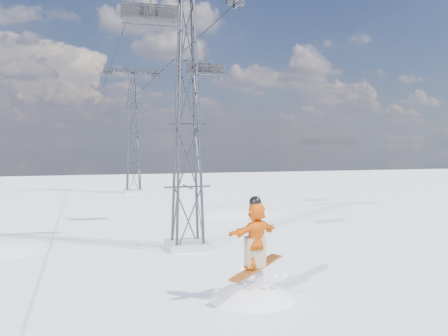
# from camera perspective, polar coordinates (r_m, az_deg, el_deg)

# --- Properties ---
(ground) EXTENTS (120.00, 120.00, 0.00)m
(ground) POSITION_cam_1_polar(r_m,az_deg,el_deg) (14.74, -0.90, -15.69)
(ground) COLOR white
(ground) RESTS_ON ground
(lift_tower_near) EXTENTS (5.20, 1.80, 11.43)m
(lift_tower_near) POSITION_cam_1_polar(r_m,az_deg,el_deg) (21.96, -4.23, 4.93)
(lift_tower_near) COLOR #999999
(lift_tower_near) RESTS_ON ground
(lift_tower_far) EXTENTS (5.20, 1.80, 11.43)m
(lift_tower_far) POSITION_cam_1_polar(r_m,az_deg,el_deg) (46.72, -10.35, 3.86)
(lift_tower_far) COLOR #999999
(lift_tower_far) RESTS_ON ground
(haul_cables) EXTENTS (4.46, 51.00, 0.06)m
(haul_cables) POSITION_cam_1_polar(r_m,az_deg,el_deg) (33.85, -8.24, 13.40)
(haul_cables) COLOR black
(haul_cables) RESTS_ON ground
(lift_chair_near) EXTENTS (1.91, 0.55, 2.37)m
(lift_chair_near) POSITION_cam_1_polar(r_m,az_deg,el_deg) (17.32, -8.41, 17.11)
(lift_chair_near) COLOR black
(lift_chair_near) RESTS_ON ground
(lift_chair_mid) EXTENTS (2.14, 0.62, 2.65)m
(lift_chair_mid) POSITION_cam_1_polar(r_m,az_deg,el_deg) (28.17, -2.09, 11.17)
(lift_chair_mid) COLOR black
(lift_chair_mid) RESTS_ON ground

